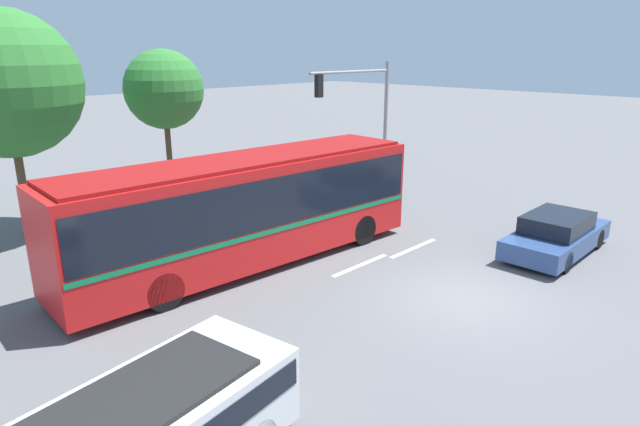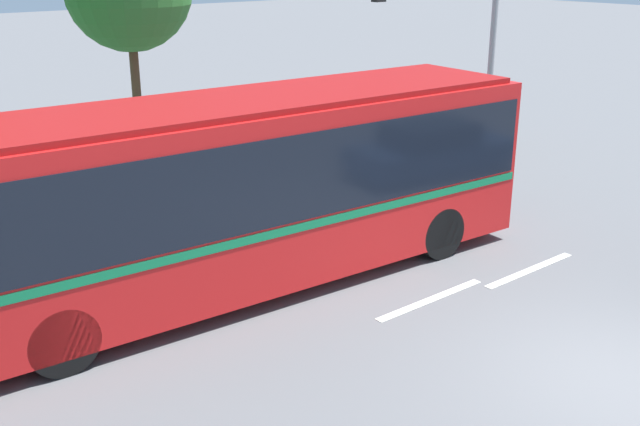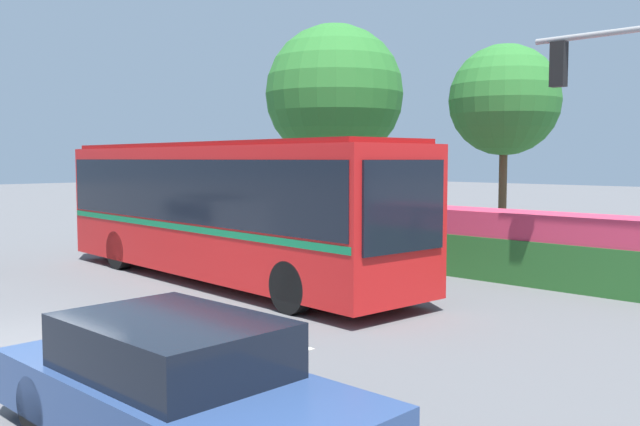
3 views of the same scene
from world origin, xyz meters
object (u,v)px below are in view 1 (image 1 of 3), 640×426
at_px(traffic_light_pole, 367,106).
at_px(street_tree_left, 6,84).
at_px(street_tree_centre, 164,90).
at_px(sedan_foreground, 556,235).
at_px(city_bus, 247,205).

height_order(traffic_light_pole, street_tree_left, street_tree_left).
xyz_separation_m(street_tree_left, street_tree_centre, (6.12, 0.84, -0.53)).
xyz_separation_m(sedan_foreground, street_tree_centre, (-4.90, 14.70, 3.98)).
bearing_deg(street_tree_centre, city_bus, -106.11).
bearing_deg(city_bus, traffic_light_pole, 23.48).
bearing_deg(street_tree_left, city_bus, -64.35).
height_order(street_tree_left, street_tree_centre, street_tree_left).
distance_m(sedan_foreground, street_tree_left, 18.27).
height_order(sedan_foreground, street_tree_left, street_tree_left).
bearing_deg(street_tree_centre, traffic_light_pole, -35.14).
bearing_deg(traffic_light_pole, street_tree_left, -17.48).
xyz_separation_m(city_bus, street_tree_centre, (2.45, 8.48, 2.74)).
bearing_deg(street_tree_left, traffic_light_pole, -17.48).
distance_m(sedan_foreground, traffic_light_pole, 10.43).
distance_m(traffic_light_pole, street_tree_centre, 8.73).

